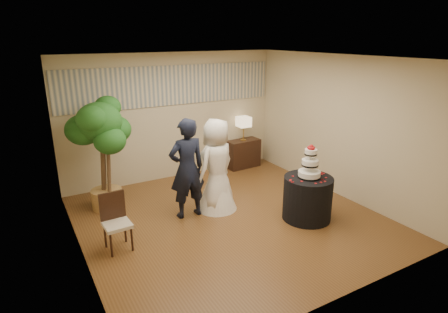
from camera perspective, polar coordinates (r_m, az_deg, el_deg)
floor at (r=6.80m, az=0.96°, el=-9.49°), size 5.00×5.00×0.00m
ceiling at (r=6.04m, az=1.10°, el=14.78°), size 5.00×5.00×0.00m
wall_back at (r=8.46m, az=-7.74°, el=5.99°), size 5.00×0.06×2.80m
wall_front at (r=4.45m, az=17.86°, el=-5.97°), size 5.00×0.06×2.80m
wall_left at (r=5.49m, az=-22.00°, el=-1.84°), size 0.06×5.00×2.80m
wall_right at (r=7.82m, az=17.01°, el=4.37°), size 0.06×5.00×2.80m
mural_border at (r=8.32m, az=-7.89°, el=10.68°), size 4.90×0.02×0.85m
groom at (r=6.60m, az=-5.66°, el=-1.86°), size 0.66×0.44×1.81m
bride at (r=6.86m, az=-1.14°, el=-1.33°), size 1.07×1.02×1.74m
cake_table at (r=6.82m, az=12.59°, el=-6.21°), size 1.12×1.12×0.78m
wedding_cake at (r=6.57m, az=13.00°, el=-0.71°), size 0.39×0.39×0.60m
console at (r=9.26m, az=2.93°, el=0.45°), size 0.85×0.42×0.69m
table_lamp at (r=9.09m, az=2.99°, el=4.27°), size 0.29×0.29×0.58m
ficus_tree at (r=7.18m, az=-18.04°, el=0.34°), size 1.11×1.11×2.13m
side_chair at (r=5.94m, az=-15.99°, el=-9.73°), size 0.43×0.45×0.89m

